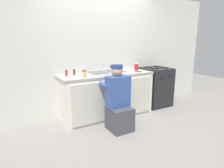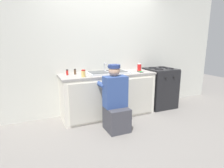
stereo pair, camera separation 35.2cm
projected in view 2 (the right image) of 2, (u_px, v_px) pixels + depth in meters
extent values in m
plane|color=gray|center=(114.00, 120.00, 3.59)|extent=(12.00, 12.00, 0.00)
cube|color=silver|center=(101.00, 52.00, 3.89)|extent=(6.00, 0.10, 2.50)
cube|color=silver|center=(108.00, 95.00, 3.76)|extent=(1.83, 0.60, 0.83)
cube|color=beige|center=(92.00, 103.00, 3.31)|extent=(0.80, 0.02, 0.73)
cube|color=beige|center=(135.00, 97.00, 3.66)|extent=(0.80, 0.02, 0.73)
cube|color=#9E9993|center=(108.00, 74.00, 3.67)|extent=(1.87, 0.62, 0.03)
cube|color=silver|center=(108.00, 73.00, 3.66)|extent=(0.80, 0.44, 0.03)
cube|color=#4C4F51|center=(99.00, 72.00, 3.58)|extent=(0.33, 0.35, 0.01)
cube|color=#4C4F51|center=(117.00, 71.00, 3.73)|extent=(0.33, 0.35, 0.01)
cylinder|color=#B7BABF|center=(104.00, 68.00, 3.81)|extent=(0.02, 0.02, 0.18)
cylinder|color=#B7BABF|center=(106.00, 64.00, 3.72)|extent=(0.02, 0.16, 0.02)
cube|color=black|center=(160.00, 88.00, 4.26)|extent=(0.62, 0.60, 0.86)
cube|color=#262628|center=(161.00, 69.00, 4.17)|extent=(0.61, 0.59, 0.02)
torus|color=black|center=(159.00, 69.00, 4.00)|extent=(0.19, 0.19, 0.02)
torus|color=black|center=(169.00, 69.00, 4.11)|extent=(0.19, 0.19, 0.02)
torus|color=black|center=(152.00, 68.00, 4.21)|extent=(0.19, 0.19, 0.02)
torus|color=black|center=(162.00, 67.00, 4.32)|extent=(0.19, 0.19, 0.02)
cylinder|color=black|center=(166.00, 78.00, 3.88)|extent=(0.04, 0.02, 0.04)
cylinder|color=black|center=(174.00, 77.00, 3.96)|extent=(0.04, 0.02, 0.04)
cube|color=#3F3F47|center=(117.00, 119.00, 3.15)|extent=(0.36, 0.40, 0.40)
cube|color=#334C8C|center=(115.00, 92.00, 3.10)|extent=(0.38, 0.22, 0.52)
sphere|color=tan|center=(114.00, 71.00, 3.06)|extent=(0.19, 0.19, 0.19)
cylinder|color=navy|center=(114.00, 66.00, 3.04)|extent=(0.20, 0.20, 0.06)
cube|color=navy|center=(112.00, 67.00, 3.12)|extent=(0.13, 0.09, 0.02)
cylinder|color=#334C8C|center=(101.00, 85.00, 3.19)|extent=(0.08, 0.30, 0.08)
cylinder|color=#334C8C|center=(119.00, 83.00, 3.32)|extent=(0.08, 0.30, 0.08)
cylinder|color=red|center=(67.00, 73.00, 3.47)|extent=(0.04, 0.04, 0.08)
cylinder|color=black|center=(67.00, 70.00, 3.45)|extent=(0.04, 0.04, 0.02)
cube|color=black|center=(140.00, 72.00, 3.82)|extent=(0.07, 0.14, 0.01)
cube|color=green|center=(140.00, 72.00, 3.82)|extent=(0.06, 0.12, 0.00)
cylinder|color=red|center=(139.00, 67.00, 3.98)|extent=(0.08, 0.08, 0.14)
cylinder|color=white|center=(139.00, 64.00, 3.97)|extent=(0.08, 0.08, 0.01)
cylinder|color=#513823|center=(75.00, 72.00, 3.54)|extent=(0.04, 0.04, 0.08)
cylinder|color=black|center=(75.00, 69.00, 3.53)|extent=(0.04, 0.04, 0.02)
cylinder|color=#DBB760|center=(83.00, 74.00, 3.28)|extent=(0.07, 0.07, 0.11)
cylinder|color=#B21E19|center=(83.00, 70.00, 3.26)|extent=(0.07, 0.07, 0.02)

